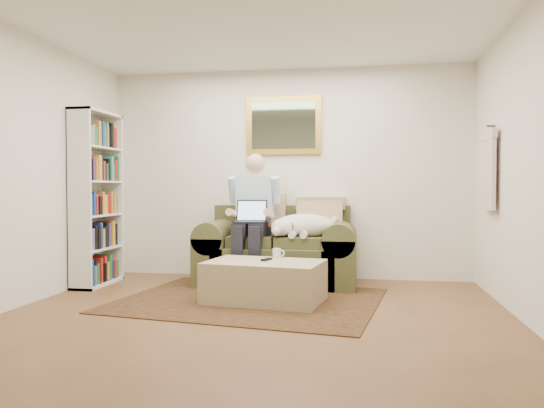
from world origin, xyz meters
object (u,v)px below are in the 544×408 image
(ottoman, at_px, (265,282))
(coffee_mug, at_px, (277,253))
(laptop, at_px, (251,216))
(sofa, at_px, (278,257))
(seated_man, at_px, (252,219))
(sleeping_dog, at_px, (305,226))
(bookshelf, at_px, (97,198))

(ottoman, bearing_deg, coffee_mug, 72.46)
(laptop, height_order, ottoman, laptop)
(laptop, relative_size, ottoman, 0.32)
(sofa, xyz_separation_m, coffee_mug, (0.11, -0.76, 0.14))
(seated_man, bearing_deg, ottoman, -70.25)
(seated_man, height_order, sleeping_dog, seated_man)
(laptop, distance_m, sleeping_dog, 0.62)
(sleeping_dog, distance_m, bookshelf, 2.42)
(seated_man, distance_m, coffee_mug, 0.77)
(laptop, bearing_deg, sofa, 41.02)
(sleeping_dog, height_order, coffee_mug, sleeping_dog)
(sleeping_dog, bearing_deg, bookshelf, -172.41)
(laptop, relative_size, bookshelf, 0.18)
(seated_man, distance_m, bookshelf, 1.81)
(laptop, bearing_deg, seated_man, 90.00)
(sofa, relative_size, bookshelf, 0.91)
(ottoman, xyz_separation_m, bookshelf, (-2.09, 0.60, 0.80))
(sofa, xyz_separation_m, bookshelf, (-2.05, -0.41, 0.69))
(coffee_mug, bearing_deg, ottoman, -107.54)
(sleeping_dog, relative_size, bookshelf, 0.37)
(laptop, distance_m, bookshelf, 1.80)
(seated_man, height_order, bookshelf, bookshelf)
(coffee_mug, bearing_deg, laptop, 126.22)
(coffee_mug, bearing_deg, seated_man, 122.86)
(bookshelf, bearing_deg, ottoman, -16.16)
(laptop, xyz_separation_m, coffee_mug, (0.38, -0.52, -0.35))
(seated_man, height_order, coffee_mug, seated_man)
(sofa, bearing_deg, bookshelf, -168.75)
(ottoman, height_order, bookshelf, bookshelf)
(seated_man, xyz_separation_m, ottoman, (0.30, -0.85, -0.56))
(sleeping_dog, relative_size, coffee_mug, 7.46)
(seated_man, bearing_deg, sleeping_dog, 7.13)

